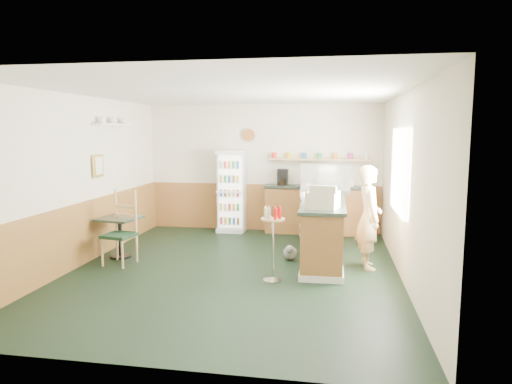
% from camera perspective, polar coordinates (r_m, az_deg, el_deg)
% --- Properties ---
extents(ground, '(6.00, 6.00, 0.00)m').
position_cam_1_polar(ground, '(7.16, -2.84, -9.72)').
color(ground, black).
rests_on(ground, ground).
extents(room_envelope, '(5.04, 6.02, 2.72)m').
position_cam_1_polar(room_envelope, '(7.62, -3.39, 3.03)').
color(room_envelope, beige).
rests_on(room_envelope, ground).
extents(service_counter, '(0.68, 3.01, 1.01)m').
position_cam_1_polar(service_counter, '(7.92, 8.46, -4.65)').
color(service_counter, '#975630').
rests_on(service_counter, ground).
extents(back_counter, '(2.24, 0.42, 1.69)m').
position_cam_1_polar(back_counter, '(9.61, 7.73, -1.96)').
color(back_counter, '#975630').
rests_on(back_counter, ground).
extents(drinks_fridge, '(0.57, 0.51, 1.74)m').
position_cam_1_polar(drinks_fridge, '(9.73, -3.06, 0.13)').
color(drinks_fridge, silver).
rests_on(drinks_fridge, ground).
extents(display_case, '(0.90, 0.47, 0.51)m').
position_cam_1_polar(display_case, '(8.50, 8.67, 1.67)').
color(display_case, silver).
rests_on(display_case, service_counter).
extents(cash_register, '(0.51, 0.53, 0.25)m').
position_cam_1_polar(cash_register, '(6.72, 8.37, -1.00)').
color(cash_register, beige).
rests_on(cash_register, service_counter).
extents(shopkeeper, '(0.47, 0.59, 1.61)m').
position_cam_1_polar(shopkeeper, '(7.27, 13.93, -3.09)').
color(shopkeeper, tan).
rests_on(shopkeeper, ground).
extents(condiment_stand, '(0.34, 0.34, 1.06)m').
position_cam_1_polar(condiment_stand, '(6.47, 2.11, -5.14)').
color(condiment_stand, silver).
rests_on(condiment_stand, ground).
extents(newspaper_rack, '(0.09, 0.42, 0.85)m').
position_cam_1_polar(newspaper_rack, '(7.94, 5.92, -3.15)').
color(newspaper_rack, black).
rests_on(newspaper_rack, ground).
extents(cafe_table, '(0.72, 0.72, 0.69)m').
position_cam_1_polar(cafe_table, '(8.06, -16.67, -4.48)').
color(cafe_table, black).
rests_on(cafe_table, ground).
extents(cafe_chair, '(0.51, 0.51, 1.19)m').
position_cam_1_polar(cafe_chair, '(7.71, -16.47, -4.00)').
color(cafe_chair, '#15301C').
rests_on(cafe_chair, ground).
extents(dog_doorstop, '(0.23, 0.29, 0.27)m').
position_cam_1_polar(dog_doorstop, '(7.67, 4.27, -7.53)').
color(dog_doorstop, gray).
rests_on(dog_doorstop, ground).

